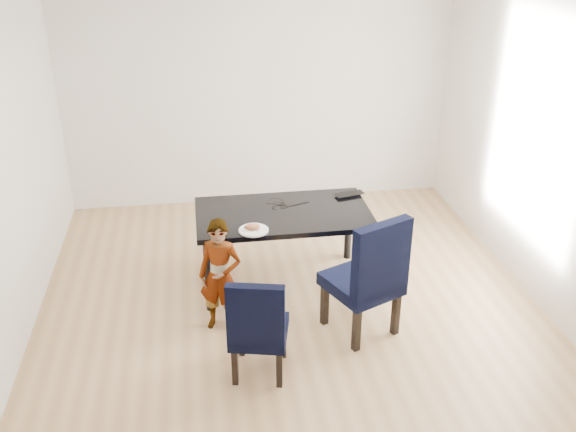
{
  "coord_description": "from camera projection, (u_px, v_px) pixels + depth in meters",
  "views": [
    {
      "loc": [
        -0.75,
        -4.77,
        3.28
      ],
      "look_at": [
        0.0,
        0.2,
        0.85
      ],
      "focal_mm": 40.0,
      "sensor_mm": 36.0,
      "label": 1
    }
  ],
  "objects": [
    {
      "name": "plate",
      "position": [
        254.0,
        230.0,
        5.55
      ],
      "size": [
        0.34,
        0.34,
        0.01
      ],
      "primitive_type": "cylinder",
      "rotation": [
        0.0,
        0.0,
        -0.37
      ],
      "color": "white",
      "rests_on": "dining_table"
    },
    {
      "name": "wall_back",
      "position": [
        258.0,
        91.0,
        7.42
      ],
      "size": [
        4.5,
        0.01,
        2.7
      ],
      "primitive_type": "cube",
      "color": "silver",
      "rests_on": "ground"
    },
    {
      "name": "wall_left",
      "position": [
        0.0,
        188.0,
        4.89
      ],
      "size": [
        0.01,
        5.0,
        2.7
      ],
      "primitive_type": "cube",
      "color": "white",
      "rests_on": "ground"
    },
    {
      "name": "wall_front",
      "position": [
        375.0,
        371.0,
        2.96
      ],
      "size": [
        4.5,
        0.01,
        2.7
      ],
      "primitive_type": "cube",
      "color": "white",
      "rests_on": "ground"
    },
    {
      "name": "child",
      "position": [
        220.0,
        276.0,
        5.34
      ],
      "size": [
        0.43,
        0.35,
        1.01
      ],
      "primitive_type": "imported",
      "rotation": [
        0.0,
        0.0,
        -0.35
      ],
      "color": "orange",
      "rests_on": "floor"
    },
    {
      "name": "chair_right",
      "position": [
        362.0,
        273.0,
        5.3
      ],
      "size": [
        0.71,
        0.72,
        1.1
      ],
      "primitive_type": "cube",
      "rotation": [
        0.0,
        0.0,
        0.42
      ],
      "color": "black",
      "rests_on": "floor"
    },
    {
      "name": "dining_table",
      "position": [
        283.0,
        247.0,
        6.06
      ],
      "size": [
        1.6,
        0.9,
        0.75
      ],
      "primitive_type": "cube",
      "color": "black",
      "rests_on": "floor"
    },
    {
      "name": "wall_right",
      "position": [
        551.0,
        157.0,
        5.49
      ],
      "size": [
        0.01,
        5.0,
        2.7
      ],
      "primitive_type": "cube",
      "color": "white",
      "rests_on": "ground"
    },
    {
      "name": "sandwich",
      "position": [
        252.0,
        227.0,
        5.53
      ],
      "size": [
        0.15,
        0.09,
        0.06
      ],
      "primitive_type": "ellipsoid",
      "rotation": [
        0.0,
        0.0,
        -0.22
      ],
      "color": "#9A5637",
      "rests_on": "plate"
    },
    {
      "name": "chair_left",
      "position": [
        259.0,
        323.0,
        4.85
      ],
      "size": [
        0.51,
        0.53,
        0.88
      ],
      "primitive_type": "cube",
      "rotation": [
        0.0,
        0.0,
        -0.23
      ],
      "color": "black",
      "rests_on": "floor"
    },
    {
      "name": "cable_tangle",
      "position": [
        279.0,
        207.0,
        5.99
      ],
      "size": [
        0.16,
        0.16,
        0.01
      ],
      "primitive_type": "torus",
      "rotation": [
        0.0,
        0.0,
        -0.14
      ],
      "color": "black",
      "rests_on": "dining_table"
    },
    {
      "name": "floor",
      "position": [
        291.0,
        311.0,
        5.78
      ],
      "size": [
        4.5,
        5.0,
        0.01
      ],
      "primitive_type": "cube",
      "color": "tan",
      "rests_on": "ground"
    },
    {
      "name": "laptop",
      "position": [
        348.0,
        193.0,
        6.25
      ],
      "size": [
        0.33,
        0.25,
        0.02
      ],
      "primitive_type": "imported",
      "rotation": [
        0.0,
        0.0,
        3.37
      ],
      "color": "black",
      "rests_on": "dining_table"
    }
  ]
}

